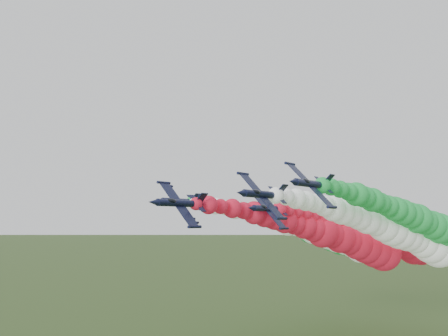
{
  "coord_description": "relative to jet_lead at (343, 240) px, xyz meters",
  "views": [
    {
      "loc": [
        49.31,
        -59.82,
        33.94
      ],
      "look_at": [
        -5.34,
        5.31,
        44.07
      ],
      "focal_mm": 35.0,
      "sensor_mm": 36.0,
      "label": 1
    }
  ],
  "objects": [
    {
      "name": "jet_lead",
      "position": [
        0.0,
        0.0,
        0.0
      ],
      "size": [
        18.99,
        79.82,
        20.87
      ],
      "rotation": [
        0.0,
        0.79,
        0.0
      ],
      "color": "black",
      "rests_on": "ground"
    },
    {
      "name": "jet_trail",
      "position": [
        3.24,
        21.01,
        -0.28
      ],
      "size": [
        18.29,
        79.12,
        20.17
      ],
      "rotation": [
        0.0,
        0.79,
        0.0
      ],
      "color": "black",
      "rests_on": "ground"
    },
    {
      "name": "jet_inner_left",
      "position": [
        -11.06,
        9.81,
        0.83
      ],
      "size": [
        18.85,
        79.68,
        20.73
      ],
      "rotation": [
        0.0,
        0.79,
        0.0
      ],
      "color": "black",
      "rests_on": "ground"
    },
    {
      "name": "jet_outer_left",
      "position": [
        -17.86,
        16.88,
        1.5
      ],
      "size": [
        18.41,
        79.24,
        20.29
      ],
      "rotation": [
        0.0,
        0.79,
        0.0
      ],
      "color": "black",
      "rests_on": "ground"
    },
    {
      "name": "jet_outer_right",
      "position": [
        18.23,
        12.6,
        3.32
      ],
      "size": [
        18.41,
        79.24,
        20.29
      ],
      "rotation": [
        0.0,
        0.79,
        0.0
      ],
      "color": "black",
      "rests_on": "ground"
    },
    {
      "name": "jet_inner_right",
      "position": [
        12.11,
        7.03,
        1.5
      ],
      "size": [
        19.22,
        80.05,
        21.1
      ],
      "rotation": [
        0.0,
        0.79,
        0.0
      ],
      "color": "black",
      "rests_on": "ground"
    }
  ]
}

